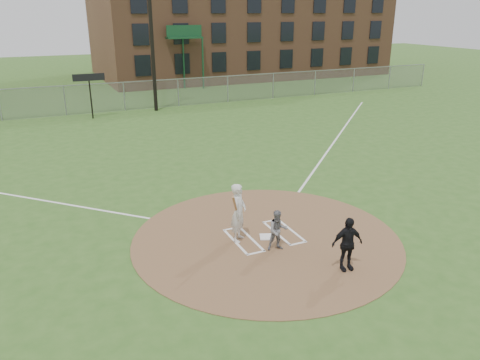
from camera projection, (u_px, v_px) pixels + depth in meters
name	position (u px, v px, depth m)	size (l,w,h in m)	color
ground	(266.00, 238.00, 14.75)	(140.00, 140.00, 0.00)	#32591E
dirt_circle	(266.00, 238.00, 14.75)	(8.40, 8.40, 0.02)	brown
home_plate	(267.00, 237.00, 14.78)	(0.43, 0.43, 0.03)	white
foul_line_first	(336.00, 140.00, 25.94)	(0.10, 24.00, 0.01)	white
catcher	(278.00, 230.00, 13.83)	(0.61, 0.47, 1.25)	slate
umpire	(347.00, 244.00, 12.72)	(0.91, 0.38, 1.55)	black
batters_boxes	(264.00, 236.00, 14.87)	(2.08, 1.88, 0.01)	white
batter_at_plate	(239.00, 212.00, 14.30)	(0.89, 1.07, 1.86)	silver
outfield_fence	(124.00, 96.00, 33.23)	(56.08, 0.08, 2.03)	slate
brick_warehouse	(238.00, 3.00, 50.88)	(30.00, 17.17, 15.00)	brown
light_pole	(150.00, 13.00, 31.24)	(1.20, 0.30, 12.22)	black
scoreboard_sign	(89.00, 82.00, 30.26)	(2.00, 0.10, 2.93)	black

